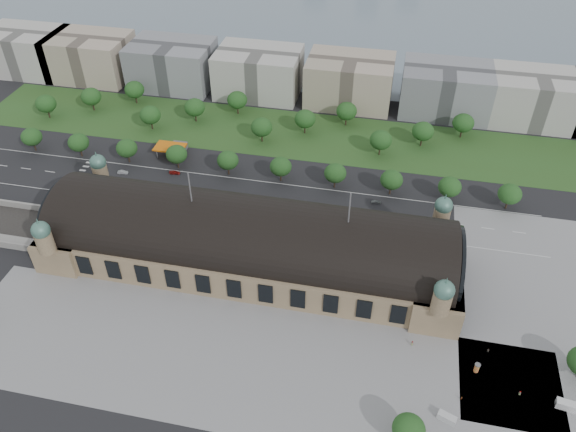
% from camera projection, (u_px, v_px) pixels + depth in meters
% --- Properties ---
extents(ground, '(900.00, 900.00, 0.00)m').
position_uv_depth(ground, '(250.00, 262.00, 208.98)').
color(ground, black).
rests_on(ground, ground).
extents(station, '(150.00, 48.40, 44.30)m').
position_uv_depth(station, '(249.00, 241.00, 202.46)').
color(station, '#9A815F').
rests_on(station, ground).
extents(plaza_south, '(190.00, 48.00, 0.12)m').
position_uv_depth(plaza_south, '(245.00, 363.00, 174.12)').
color(plaza_south, gray).
rests_on(plaza_south, ground).
extents(plaza_east, '(56.00, 100.00, 0.12)m').
position_uv_depth(plaza_east, '(540.00, 305.00, 192.61)').
color(plaza_east, gray).
rests_on(plaza_east, ground).
extents(road_slab, '(260.00, 26.00, 0.10)m').
position_uv_depth(road_slab, '(228.00, 195.00, 240.89)').
color(road_slab, black).
rests_on(road_slab, ground).
extents(grass_belt, '(300.00, 45.00, 0.10)m').
position_uv_depth(grass_belt, '(269.00, 131.00, 281.68)').
color(grass_belt, '#2F5321').
rests_on(grass_belt, ground).
extents(petrol_station, '(14.00, 13.00, 5.05)m').
position_uv_depth(petrol_station, '(175.00, 147.00, 265.04)').
color(petrol_station, orange).
rests_on(petrol_station, ground).
extents(office_0, '(45.00, 32.00, 24.00)m').
position_uv_depth(office_0, '(27.00, 51.00, 328.94)').
color(office_0, '#B5B3AC').
rests_on(office_0, ground).
extents(office_1, '(45.00, 32.00, 24.00)m').
position_uv_depth(office_1, '(90.00, 57.00, 322.59)').
color(office_1, '#B3A08D').
rests_on(office_1, ground).
extents(office_2, '(45.00, 32.00, 24.00)m').
position_uv_depth(office_2, '(172.00, 64.00, 314.64)').
color(office_2, gray).
rests_on(office_2, ground).
extents(office_3, '(45.00, 32.00, 24.00)m').
position_uv_depth(office_3, '(259.00, 72.00, 306.70)').
color(office_3, '#B5B3AC').
rests_on(office_3, ground).
extents(office_4, '(45.00, 32.00, 24.00)m').
position_uv_depth(office_4, '(350.00, 81.00, 298.75)').
color(office_4, '#B3A08D').
rests_on(office_4, ground).
extents(office_5, '(45.00, 32.00, 24.00)m').
position_uv_depth(office_5, '(445.00, 90.00, 290.80)').
color(office_5, gray).
rests_on(office_5, ground).
extents(office_6, '(45.00, 32.00, 24.00)m').
position_uv_depth(office_6, '(536.00, 98.00, 283.65)').
color(office_6, '#B5B3AC').
rests_on(office_6, ground).
extents(tree_row_0, '(9.60, 9.60, 11.52)m').
position_uv_depth(tree_row_0, '(32.00, 137.00, 263.41)').
color(tree_row_0, '#2D2116').
rests_on(tree_row_0, ground).
extents(tree_row_1, '(9.60, 9.60, 11.52)m').
position_uv_depth(tree_row_1, '(78.00, 143.00, 259.60)').
color(tree_row_1, '#2D2116').
rests_on(tree_row_1, ground).
extents(tree_row_2, '(9.60, 9.60, 11.52)m').
position_uv_depth(tree_row_2, '(127.00, 148.00, 255.78)').
color(tree_row_2, '#2D2116').
rests_on(tree_row_2, ground).
extents(tree_row_3, '(9.60, 9.60, 11.52)m').
position_uv_depth(tree_row_3, '(177.00, 154.00, 251.97)').
color(tree_row_3, '#2D2116').
rests_on(tree_row_3, ground).
extents(tree_row_4, '(9.60, 9.60, 11.52)m').
position_uv_depth(tree_row_4, '(228.00, 160.00, 248.16)').
color(tree_row_4, '#2D2116').
rests_on(tree_row_4, ground).
extents(tree_row_5, '(9.60, 9.60, 11.52)m').
position_uv_depth(tree_row_5, '(281.00, 167.00, 244.34)').
color(tree_row_5, '#2D2116').
rests_on(tree_row_5, ground).
extents(tree_row_6, '(9.60, 9.60, 11.52)m').
position_uv_depth(tree_row_6, '(335.00, 173.00, 240.53)').
color(tree_row_6, '#2D2116').
rests_on(tree_row_6, ground).
extents(tree_row_7, '(9.60, 9.60, 11.52)m').
position_uv_depth(tree_row_7, '(392.00, 180.00, 236.71)').
color(tree_row_7, '#2D2116').
rests_on(tree_row_7, ground).
extents(tree_row_8, '(9.60, 9.60, 11.52)m').
position_uv_depth(tree_row_8, '(450.00, 187.00, 232.90)').
color(tree_row_8, '#2D2116').
rests_on(tree_row_8, ground).
extents(tree_row_9, '(9.60, 9.60, 11.52)m').
position_uv_depth(tree_row_9, '(510.00, 194.00, 229.09)').
color(tree_row_9, '#2D2116').
rests_on(tree_row_9, ground).
extents(tree_belt_0, '(10.40, 10.40, 12.48)m').
position_uv_depth(tree_belt_0, '(46.00, 104.00, 287.29)').
color(tree_belt_0, '#2D2116').
rests_on(tree_belt_0, ground).
extents(tree_belt_1, '(10.40, 10.40, 12.48)m').
position_uv_depth(tree_belt_1, '(91.00, 97.00, 293.34)').
color(tree_belt_1, '#2D2116').
rests_on(tree_belt_1, ground).
extents(tree_belt_2, '(10.40, 10.40, 12.48)m').
position_uv_depth(tree_belt_2, '(134.00, 90.00, 299.40)').
color(tree_belt_2, '#2D2116').
rests_on(tree_belt_2, ground).
extents(tree_belt_3, '(10.40, 10.40, 12.48)m').
position_uv_depth(tree_belt_3, '(150.00, 115.00, 278.23)').
color(tree_belt_3, '#2D2116').
rests_on(tree_belt_3, ground).
extents(tree_belt_4, '(10.40, 10.40, 12.48)m').
position_uv_depth(tree_belt_4, '(195.00, 107.00, 284.29)').
color(tree_belt_4, '#2D2116').
rests_on(tree_belt_4, ground).
extents(tree_belt_5, '(10.40, 10.40, 12.48)m').
position_uv_depth(tree_belt_5, '(237.00, 100.00, 290.34)').
color(tree_belt_5, '#2D2116').
rests_on(tree_belt_5, ground).
extents(tree_belt_6, '(10.40, 10.40, 12.48)m').
position_uv_depth(tree_belt_6, '(262.00, 127.00, 269.17)').
color(tree_belt_6, '#2D2116').
rests_on(tree_belt_6, ground).
extents(tree_belt_7, '(10.40, 10.40, 12.48)m').
position_uv_depth(tree_belt_7, '(305.00, 119.00, 275.23)').
color(tree_belt_7, '#2D2116').
rests_on(tree_belt_7, ground).
extents(tree_belt_8, '(10.40, 10.40, 12.48)m').
position_uv_depth(tree_belt_8, '(347.00, 111.00, 281.28)').
color(tree_belt_8, '#2D2116').
rests_on(tree_belt_8, ground).
extents(tree_belt_9, '(10.40, 10.40, 12.48)m').
position_uv_depth(tree_belt_9, '(381.00, 140.00, 260.12)').
color(tree_belt_9, '#2D2116').
rests_on(tree_belt_9, ground).
extents(tree_belt_10, '(10.40, 10.40, 12.48)m').
position_uv_depth(tree_belt_10, '(423.00, 131.00, 266.17)').
color(tree_belt_10, '#2D2116').
rests_on(tree_belt_10, ground).
extents(tree_belt_11, '(10.40, 10.40, 12.48)m').
position_uv_depth(tree_belt_11, '(463.00, 123.00, 272.22)').
color(tree_belt_11, '#2D2116').
rests_on(tree_belt_11, ground).
extents(tree_plaza_s, '(9.00, 9.00, 10.64)m').
position_uv_depth(tree_plaza_s, '(409.00, 429.00, 149.76)').
color(tree_plaza_s, '#2D2116').
rests_on(tree_plaza_s, ground).
extents(traffic_car_0, '(4.37, 2.06, 1.44)m').
position_uv_depth(traffic_car_0, '(62.00, 182.00, 246.93)').
color(traffic_car_0, silver).
rests_on(traffic_car_0, ground).
extents(traffic_car_1, '(4.79, 2.22, 1.52)m').
position_uv_depth(traffic_car_1, '(123.00, 172.00, 252.69)').
color(traffic_car_1, '#9CA0A5').
rests_on(traffic_car_1, ground).
extents(traffic_car_2, '(4.86, 2.61, 1.30)m').
position_uv_depth(traffic_car_2, '(127.00, 192.00, 241.15)').
color(traffic_car_2, black).
rests_on(traffic_car_2, ground).
extents(traffic_car_3, '(5.04, 2.52, 1.40)m').
position_uv_depth(traffic_car_3, '(175.00, 172.00, 252.63)').
color(traffic_car_3, maroon).
rests_on(traffic_car_3, ground).
extents(traffic_car_4, '(4.66, 2.15, 1.54)m').
position_uv_depth(traffic_car_4, '(272.00, 211.00, 231.04)').
color(traffic_car_4, '#1A1C49').
rests_on(traffic_car_4, ground).
extents(traffic_car_5, '(4.06, 1.84, 1.29)m').
position_uv_depth(traffic_car_5, '(376.00, 202.00, 235.85)').
color(traffic_car_5, '#505457').
rests_on(traffic_car_5, ground).
extents(traffic_car_6, '(4.81, 2.32, 1.32)m').
position_uv_depth(traffic_car_6, '(448.00, 234.00, 220.27)').
color(traffic_car_6, silver).
rests_on(traffic_car_6, ground).
extents(parked_car_0, '(4.18, 2.65, 1.30)m').
position_uv_depth(parked_car_0, '(128.00, 200.00, 237.03)').
color(parked_car_0, black).
rests_on(parked_car_0, ground).
extents(parked_car_1, '(6.35, 5.18, 1.61)m').
position_uv_depth(parked_car_1, '(102.00, 202.00, 235.48)').
color(parked_car_1, '#993013').
rests_on(parked_car_1, ground).
extents(parked_car_2, '(5.64, 4.41, 1.53)m').
position_uv_depth(parked_car_2, '(124.00, 199.00, 237.26)').
color(parked_car_2, '#1C1A49').
rests_on(parked_car_2, ground).
extents(parked_car_3, '(4.71, 3.33, 1.49)m').
position_uv_depth(parked_car_3, '(164.00, 210.00, 231.45)').
color(parked_car_3, '#515258').
rests_on(parked_car_3, ground).
extents(parked_car_4, '(4.08, 2.61, 1.27)m').
position_uv_depth(parked_car_4, '(178.00, 210.00, 232.09)').
color(parked_car_4, silver).
rests_on(parked_car_4, ground).
extents(parked_car_5, '(6.44, 4.83, 1.63)m').
position_uv_depth(parked_car_5, '(202.00, 216.00, 228.44)').
color(parked_car_5, '#97989F').
rests_on(parked_car_5, ground).
extents(parked_car_6, '(5.63, 4.70, 1.54)m').
position_uv_depth(parked_car_6, '(191.00, 208.00, 232.49)').
color(parked_car_6, black).
rests_on(parked_car_6, ground).
extents(bus_west, '(12.38, 3.32, 3.42)m').
position_uv_depth(bus_west, '(278.00, 207.00, 231.52)').
color(bus_west, '#BB361D').
rests_on(bus_west, ground).
extents(bus_mid, '(13.54, 3.40, 3.76)m').
position_uv_depth(bus_mid, '(327.00, 213.00, 228.18)').
color(bus_mid, silver).
rests_on(bus_mid, ground).
extents(bus_east, '(12.94, 3.06, 3.60)m').
position_uv_depth(bus_east, '(354.00, 217.00, 226.51)').
color(bus_east, silver).
rests_on(bus_east, ground).
extents(van_east, '(6.41, 3.35, 2.65)m').
position_uv_depth(van_east, '(566.00, 405.00, 161.45)').
color(van_east, silver).
rests_on(van_east, ground).
extents(van_south, '(5.70, 3.87, 2.29)m').
position_uv_depth(van_south, '(446.00, 417.00, 158.65)').
color(van_south, silver).
rests_on(van_south, ground).
extents(advertising_column, '(1.80, 1.80, 3.42)m').
position_uv_depth(advertising_column, '(477.00, 368.00, 170.71)').
color(advertising_column, '#BD2F4E').
rests_on(advertising_column, ground).
extents(pedestrian_0, '(1.04, 0.79, 1.88)m').
position_uv_depth(pedestrian_0, '(412.00, 343.00, 178.87)').
color(pedestrian_0, gray).
rests_on(pedestrian_0, ground).
extents(pedestrian_1, '(0.64, 0.72, 1.64)m').
position_uv_depth(pedestrian_1, '(462.00, 398.00, 163.71)').
color(pedestrian_1, gray).
rests_on(pedestrian_1, ground).
extents(pedestrian_2, '(0.91, 0.90, 1.67)m').
position_uv_depth(pedestrian_2, '(488.00, 350.00, 176.94)').
color(pedestrian_2, gray).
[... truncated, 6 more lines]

